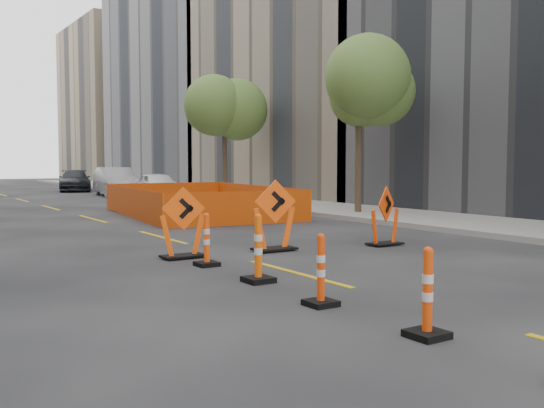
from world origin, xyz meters
TOP-DOWN VIEW (x-y plane):
  - ground_plane at (0.00, 0.00)m, footprint 140.00×140.00m
  - sidewalk_right at (9.00, 12.00)m, footprint 4.00×90.00m
  - bld_right_c at (17.00, 23.80)m, footprint 12.00×16.00m
  - bld_right_d at (17.00, 40.20)m, footprint 12.00×18.00m
  - bld_right_e at (17.00, 58.60)m, footprint 12.00×14.00m
  - tree_r_b at (8.40, 12.00)m, footprint 2.80×2.80m
  - tree_r_c at (8.40, 22.00)m, footprint 2.80×2.80m
  - channelizer_3 at (-1.04, 0.04)m, footprint 0.40×0.40m
  - channelizer_4 at (-1.11, 1.87)m, footprint 0.39×0.39m
  - channelizer_5 at (-0.97, 3.70)m, footprint 0.44×0.44m
  - channelizer_6 at (-0.98, 5.53)m, footprint 0.39×0.39m
  - chevron_sign_left at (-0.95, 6.63)m, footprint 1.09×0.83m
  - chevron_sign_center at (1.14, 6.44)m, footprint 1.15×0.84m
  - chevron_sign_right at (3.77, 5.77)m, footprint 1.07×0.86m
  - safety_fence at (3.76, 15.64)m, footprint 5.91×8.90m
  - parked_car_near at (5.64, 23.94)m, footprint 2.10×4.37m
  - parked_car_mid at (5.24, 29.14)m, footprint 2.31×5.15m
  - parked_car_far at (4.84, 36.24)m, footprint 3.08×5.16m

SIDE VIEW (x-z plane):
  - ground_plane at x=0.00m, z-range 0.00..0.00m
  - sidewalk_right at x=9.00m, z-range 0.00..0.15m
  - channelizer_4 at x=-1.11m, z-range 0.00..0.99m
  - channelizer_6 at x=-0.98m, z-range 0.00..1.00m
  - channelizer_3 at x=-1.04m, z-range 0.00..1.02m
  - safety_fence at x=3.76m, z-range 0.00..1.04m
  - channelizer_5 at x=-0.97m, z-range 0.00..1.12m
  - chevron_sign_right at x=3.77m, z-range 0.00..1.39m
  - parked_car_far at x=4.84m, z-range 0.00..1.40m
  - parked_car_near at x=5.64m, z-range 0.00..1.44m
  - chevron_sign_left at x=-0.95m, z-range 0.00..1.45m
  - chevron_sign_center at x=1.14m, z-range 0.00..1.56m
  - parked_car_mid at x=5.24m, z-range 0.00..1.64m
  - tree_r_b at x=8.40m, z-range 1.55..7.50m
  - tree_r_c at x=8.40m, z-range 1.55..7.50m
  - bld_right_c at x=17.00m, z-range 0.00..14.00m
  - bld_right_e at x=17.00m, z-range 0.00..16.00m
  - bld_right_d at x=17.00m, z-range 0.00..20.00m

